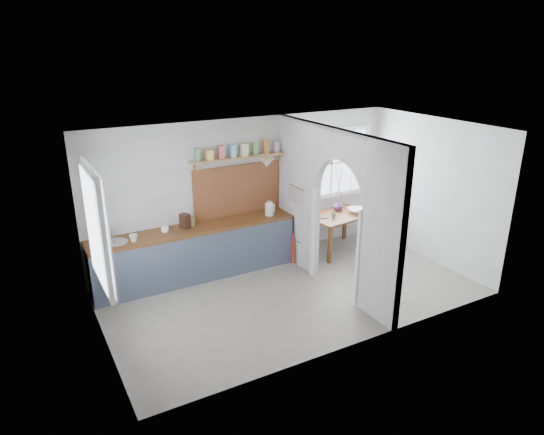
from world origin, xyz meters
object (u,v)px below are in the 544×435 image
chair_left (303,238)px  vase (338,206)px  dining_table (338,232)px  chair_right (375,222)px  kettle (269,208)px

chair_left → vase: (0.96, 0.26, 0.40)m
dining_table → vase: bearing=48.9°
chair_left → chair_right: 1.70m
vase → chair_left: bearing=-164.7°
chair_right → kettle: 2.35m
dining_table → chair_left: (-0.83, -0.07, 0.07)m
kettle → vase: (1.51, 0.00, -0.19)m
kettle → vase: size_ratio=1.29×
dining_table → vase: 0.52m
dining_table → kettle: bearing=163.7°
chair_left → kettle: bearing=-113.7°
dining_table → vase: size_ratio=5.94×
chair_left → vase: 1.07m
chair_left → vase: size_ratio=4.39×
chair_left → vase: vase is taller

